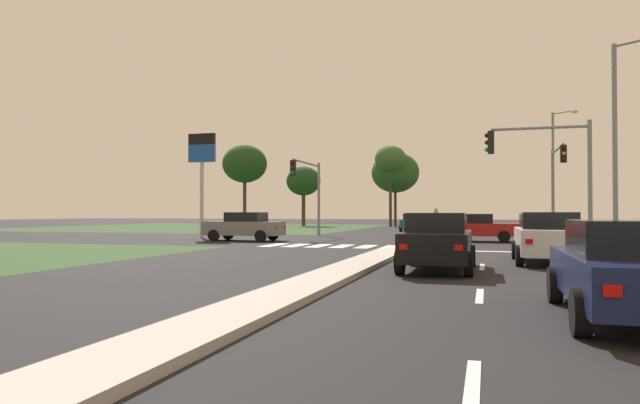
# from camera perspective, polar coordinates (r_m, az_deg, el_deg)

# --- Properties ---
(ground_plane) EXTENTS (200.00, 200.00, 0.00)m
(ground_plane) POSITION_cam_1_polar(r_m,az_deg,el_deg) (31.55, 9.77, -3.96)
(ground_plane) COLOR black
(grass_verge_far_left) EXTENTS (35.00, 35.00, 0.01)m
(grass_verge_far_left) POSITION_cam_1_polar(r_m,az_deg,el_deg) (62.97, -11.19, -2.49)
(grass_verge_far_left) COLOR #2D4C28
(grass_verge_far_left) RESTS_ON ground
(median_island_near) EXTENTS (1.20, 22.00, 0.14)m
(median_island_near) POSITION_cam_1_polar(r_m,az_deg,el_deg) (12.92, -0.07, -7.90)
(median_island_near) COLOR #ADA89E
(median_island_near) RESTS_ON ground
(median_island_far) EXTENTS (1.20, 36.00, 0.14)m
(median_island_far) POSITION_cam_1_polar(r_m,az_deg,el_deg) (56.44, 12.70, -2.59)
(median_island_far) COLOR gray
(median_island_far) RESTS_ON ground
(lane_dash_near) EXTENTS (0.14, 2.00, 0.01)m
(lane_dash_near) POSITION_cam_1_polar(r_m,az_deg,el_deg) (5.61, 15.05, -17.64)
(lane_dash_near) COLOR silver
(lane_dash_near) RESTS_ON ground
(lane_dash_second) EXTENTS (0.14, 2.00, 0.01)m
(lane_dash_second) POSITION_cam_1_polar(r_m,az_deg,el_deg) (11.49, 15.75, -9.04)
(lane_dash_second) COLOR silver
(lane_dash_second) RESTS_ON ground
(lane_dash_third) EXTENTS (0.14, 2.00, 0.01)m
(lane_dash_third) POSITION_cam_1_polar(r_m,az_deg,el_deg) (17.45, 15.97, -6.29)
(lane_dash_third) COLOR silver
(lane_dash_third) RESTS_ON ground
(stop_bar_near) EXTENTS (6.40, 0.50, 0.01)m
(stop_bar_near) POSITION_cam_1_polar(r_m,az_deg,el_deg) (24.36, 16.80, -4.78)
(stop_bar_near) COLOR silver
(stop_bar_near) RESTS_ON ground
(crosswalk_bar_near) EXTENTS (0.70, 2.80, 0.01)m
(crosswalk_bar_near) POSITION_cam_1_polar(r_m,az_deg,el_deg) (28.01, -4.65, -4.33)
(crosswalk_bar_near) COLOR silver
(crosswalk_bar_near) RESTS_ON ground
(crosswalk_bar_second) EXTENTS (0.70, 2.80, 0.01)m
(crosswalk_bar_second) POSITION_cam_1_polar(r_m,az_deg,el_deg) (27.62, -2.41, -4.38)
(crosswalk_bar_second) COLOR silver
(crosswalk_bar_second) RESTS_ON ground
(crosswalk_bar_third) EXTENTS (0.70, 2.80, 0.01)m
(crosswalk_bar_third) POSITION_cam_1_polar(r_m,az_deg,el_deg) (27.27, -0.12, -4.42)
(crosswalk_bar_third) COLOR silver
(crosswalk_bar_third) RESTS_ON ground
(crosswalk_bar_fourth) EXTENTS (0.70, 2.80, 0.01)m
(crosswalk_bar_fourth) POSITION_cam_1_polar(r_m,az_deg,el_deg) (26.97, 2.23, -4.46)
(crosswalk_bar_fourth) COLOR silver
(crosswalk_bar_fourth) RESTS_ON ground
(crosswalk_bar_fifth) EXTENTS (0.70, 2.80, 0.01)m
(crosswalk_bar_fifth) POSITION_cam_1_polar(r_m,az_deg,el_deg) (26.71, 4.63, -4.49)
(crosswalk_bar_fifth) COLOR silver
(crosswalk_bar_fifth) RESTS_ON ground
(crosswalk_bar_sixth) EXTENTS (0.70, 2.80, 0.01)m
(crosswalk_bar_sixth) POSITION_cam_1_polar(r_m,az_deg,el_deg) (26.50, 7.07, -4.51)
(crosswalk_bar_sixth) COLOR silver
(crosswalk_bar_sixth) RESTS_ON ground
(car_beige_near) EXTENTS (1.96, 4.24, 1.53)m
(car_beige_near) POSITION_cam_1_polar(r_m,az_deg,el_deg) (55.91, 10.20, -1.88)
(car_beige_near) COLOR #BCAD8E
(car_beige_near) RESTS_ON ground
(car_grey_second) EXTENTS (4.45, 2.07, 1.62)m
(car_grey_second) POSITION_cam_1_polar(r_m,az_deg,el_deg) (32.44, -7.62, -2.43)
(car_grey_second) COLOR slate
(car_grey_second) RESTS_ON ground
(car_black_third) EXTENTS (1.94, 4.34, 1.60)m
(car_black_third) POSITION_cam_1_polar(r_m,az_deg,el_deg) (16.07, 11.76, -3.87)
(car_black_third) COLOR black
(car_black_third) RESTS_ON ground
(car_teal_fourth) EXTENTS (2.01, 4.20, 1.52)m
(car_teal_fourth) POSITION_cam_1_polar(r_m,az_deg,el_deg) (49.27, 9.38, -2.00)
(car_teal_fourth) COLOR #19565B
(car_teal_fourth) RESTS_ON ground
(car_red_fifth) EXTENTS (4.52, 2.08, 1.53)m
(car_red_fifth) POSITION_cam_1_polar(r_m,az_deg,el_deg) (32.60, 15.37, -2.47)
(car_red_fifth) COLOR #A31919
(car_red_fifth) RESTS_ON ground
(car_silver_sixth) EXTENTS (2.03, 4.48, 1.52)m
(car_silver_sixth) POSITION_cam_1_polar(r_m,az_deg,el_deg) (64.43, 10.98, -1.77)
(car_silver_sixth) COLOR #B7B7BC
(car_silver_sixth) RESTS_ON ground
(car_white_seventh) EXTENTS (2.05, 4.31, 1.62)m
(car_white_seventh) POSITION_cam_1_polar(r_m,az_deg,el_deg) (19.35, 21.90, -3.31)
(car_white_seventh) COLOR silver
(car_white_seventh) RESTS_ON ground
(car_navy_eighth) EXTENTS (2.00, 4.55, 1.49)m
(car_navy_eighth) POSITION_cam_1_polar(r_m,az_deg,el_deg) (9.67, 28.73, -5.93)
(car_navy_eighth) COLOR #161E47
(car_navy_eighth) RESTS_ON ground
(traffic_signal_far_left) EXTENTS (0.32, 5.82, 5.08)m
(traffic_signal_far_left) POSITION_cam_1_polar(r_m,az_deg,el_deg) (37.42, -1.11, 1.97)
(traffic_signal_far_left) COLOR gray
(traffic_signal_far_left) RESTS_ON ground
(traffic_signal_far_right) EXTENTS (0.32, 5.53, 5.52)m
(traffic_signal_far_right) POSITION_cam_1_polar(r_m,az_deg,el_deg) (36.14, 22.68, 2.60)
(traffic_signal_far_right) COLOR gray
(traffic_signal_far_right) RESTS_ON ground
(traffic_signal_near_right) EXTENTS (4.12, 0.32, 5.31)m
(traffic_signal_near_right) POSITION_cam_1_polar(r_m,az_deg,el_deg) (24.91, 22.05, 3.71)
(traffic_signal_near_right) COLOR gray
(traffic_signal_near_right) RESTS_ON ground
(street_lamp_second) EXTENTS (1.89, 1.40, 8.51)m
(street_lamp_second) POSITION_cam_1_polar(r_m,az_deg,el_deg) (26.15, 27.89, 6.04)
(street_lamp_second) COLOR gray
(street_lamp_second) RESTS_ON ground
(street_lamp_third) EXTENTS (1.81, 1.45, 9.47)m
(street_lamp_third) POSITION_cam_1_polar(r_m,az_deg,el_deg) (48.21, 22.54, 3.39)
(street_lamp_third) COLOR gray
(street_lamp_third) RESTS_ON ground
(pedestrian_at_median) EXTENTS (0.34, 0.34, 1.81)m
(pedestrian_at_median) POSITION_cam_1_polar(r_m,az_deg,el_deg) (41.14, 11.58, -1.54)
(pedestrian_at_median) COLOR #4C4C4C
(pedestrian_at_median) RESTS_ON median_island_far
(fuel_price_totem) EXTENTS (1.80, 0.24, 6.59)m
(fuel_price_totem) POSITION_cam_1_polar(r_m,az_deg,el_deg) (36.64, -11.78, 4.01)
(fuel_price_totem) COLOR silver
(fuel_price_totem) RESTS_ON ground
(treeline_near) EXTENTS (5.47, 5.47, 9.90)m
(treeline_near) POSITION_cam_1_polar(r_m,az_deg,el_deg) (70.41, -7.57, 3.79)
(treeline_near) COLOR #423323
(treeline_near) RESTS_ON ground
(treeline_second) EXTENTS (4.07, 4.07, 7.07)m
(treeline_second) POSITION_cam_1_polar(r_m,az_deg,el_deg) (67.38, -1.67, 2.08)
(treeline_second) COLOR #423323
(treeline_second) RESTS_ON ground
(treeline_third) EXTENTS (3.55, 3.55, 9.18)m
(treeline_third) POSITION_cam_1_polar(r_m,az_deg,el_deg) (64.78, 7.08, 4.26)
(treeline_third) COLOR #423323
(treeline_third) RESTS_ON ground
(treeline_fourth) EXTENTS (5.56, 5.56, 8.64)m
(treeline_fourth) POSITION_cam_1_polar(r_m,az_deg,el_deg) (66.92, 7.57, 2.95)
(treeline_fourth) COLOR #423323
(treeline_fourth) RESTS_ON ground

